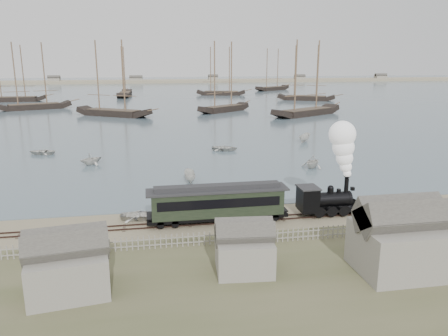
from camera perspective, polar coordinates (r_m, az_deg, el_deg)
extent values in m
plane|color=gray|center=(43.33, -3.48, -6.29)|extent=(600.00, 600.00, 0.00)
cube|color=#4A5F6A|center=(210.96, -9.00, 9.83)|extent=(600.00, 336.00, 0.06)
cube|color=#33201C|center=(40.97, -3.06, -7.36)|extent=(120.00, 0.08, 0.12)
cube|color=#33201C|center=(41.90, -3.24, -6.86)|extent=(120.00, 0.08, 0.12)
cube|color=#43382B|center=(41.46, -3.15, -7.20)|extent=(120.00, 1.80, 0.06)
cube|color=tan|center=(290.80, -9.39, 10.93)|extent=(500.00, 20.00, 1.80)
cube|color=black|center=(44.61, 13.83, -5.14)|extent=(6.52, 1.92, 0.24)
cylinder|color=black|center=(44.16, 13.44, -4.00)|extent=(4.03, 1.44, 1.44)
cube|color=black|center=(43.32, 10.89, -3.96)|extent=(1.73, 2.11, 2.21)
cube|color=#2A2A2C|center=(42.98, 10.96, -2.50)|extent=(1.92, 2.30, 0.12)
cylinder|color=black|center=(44.54, 15.69, -2.25)|extent=(0.42, 0.42, 1.53)
sphere|color=black|center=(43.91, 13.76, -2.59)|extent=(0.61, 0.61, 0.61)
cone|color=black|center=(45.94, 17.34, -4.94)|extent=(1.34, 1.92, 1.92)
cube|color=black|center=(44.92, 16.44, -2.61)|extent=(0.34, 0.34, 0.34)
cube|color=black|center=(41.45, -0.84, -6.22)|extent=(13.22, 2.17, 0.33)
cube|color=black|center=(41.01, -0.84, -4.49)|extent=(12.28, 2.36, 2.36)
cube|color=black|center=(39.81, -0.56, -4.71)|extent=(11.33, 0.06, 0.85)
cube|color=black|center=(42.06, -1.11, -3.67)|extent=(11.33, 0.06, 0.85)
cube|color=#2A2A2C|center=(40.64, -0.85, -2.85)|extent=(13.22, 2.55, 0.17)
cube|color=#2A2A2C|center=(40.55, -0.85, -2.47)|extent=(11.80, 1.13, 0.42)
imported|color=silver|center=(43.07, -10.82, -6.08)|extent=(3.17, 4.15, 0.80)
imported|color=silver|center=(66.30, -16.98, 1.16)|extent=(4.21, 4.34, 1.75)
imported|color=silver|center=(54.81, -4.52, -1.12)|extent=(3.50, 1.33, 1.35)
imported|color=silver|center=(73.34, 0.10, 2.64)|extent=(4.30, 5.08, 0.90)
imported|color=silver|center=(62.80, 11.47, 0.82)|extent=(4.52, 4.53, 1.81)
imported|color=silver|center=(82.48, 10.47, 3.90)|extent=(3.91, 3.61, 1.50)
imported|color=silver|center=(76.40, -22.71, 1.98)|extent=(3.67, 4.57, 0.84)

